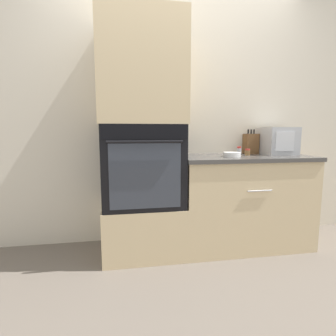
% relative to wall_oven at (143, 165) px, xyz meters
% --- Properties ---
extents(ground_plane, '(12.00, 12.00, 0.00)m').
position_rel_wall_oven_xyz_m(ground_plane, '(0.35, -0.30, -0.80)').
color(ground_plane, '#6B6056').
extents(wall_back, '(8.00, 0.05, 2.50)m').
position_rel_wall_oven_xyz_m(wall_back, '(0.35, 0.33, 0.45)').
color(wall_back, beige).
rests_on(wall_back, ground_plane).
extents(oven_cabinet_base, '(0.70, 0.60, 0.45)m').
position_rel_wall_oven_xyz_m(oven_cabinet_base, '(-0.00, 0.00, -0.58)').
color(oven_cabinet_base, beige).
rests_on(oven_cabinet_base, ground_plane).
extents(wall_oven, '(0.68, 0.64, 0.70)m').
position_rel_wall_oven_xyz_m(wall_oven, '(0.00, 0.00, 0.00)').
color(wall_oven, black).
rests_on(wall_oven, oven_cabinet_base).
extents(oven_cabinet_upper, '(0.70, 0.60, 0.88)m').
position_rel_wall_oven_xyz_m(oven_cabinet_upper, '(-0.00, 0.00, 0.79)').
color(oven_cabinet_upper, beige).
rests_on(oven_cabinet_upper, wall_oven).
extents(counter_unit, '(1.23, 0.63, 0.87)m').
position_rel_wall_oven_xyz_m(counter_unit, '(0.96, 0.00, -0.37)').
color(counter_unit, beige).
rests_on(counter_unit, ground_plane).
extents(microwave, '(0.30, 0.32, 0.27)m').
position_rel_wall_oven_xyz_m(microwave, '(1.34, 0.10, 0.20)').
color(microwave, '#B2B5BA').
rests_on(microwave, counter_unit).
extents(knife_block, '(0.13, 0.12, 0.25)m').
position_rel_wall_oven_xyz_m(knife_block, '(1.12, 0.21, 0.17)').
color(knife_block, brown).
rests_on(knife_block, counter_unit).
extents(bowl, '(0.16, 0.16, 0.04)m').
position_rel_wall_oven_xyz_m(bowl, '(0.80, -0.08, 0.09)').
color(bowl, white).
rests_on(bowl, counter_unit).
extents(condiment_jar_near, '(0.05, 0.05, 0.06)m').
position_rel_wall_oven_xyz_m(condiment_jar_near, '(1.00, 0.03, 0.10)').
color(condiment_jar_near, brown).
rests_on(condiment_jar_near, counter_unit).
extents(condiment_jar_mid, '(0.04, 0.04, 0.08)m').
position_rel_wall_oven_xyz_m(condiment_jar_mid, '(0.97, 0.15, 0.10)').
color(condiment_jar_mid, silver).
rests_on(condiment_jar_mid, counter_unit).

